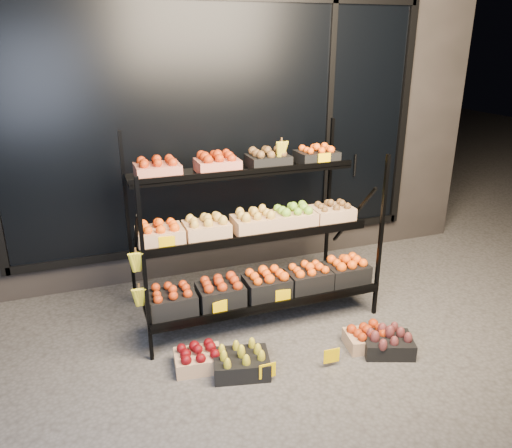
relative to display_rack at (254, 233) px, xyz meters
name	(u,v)px	position (x,y,z in m)	size (l,w,h in m)	color
ground	(279,346)	(0.01, -0.60, -0.79)	(24.00, 24.00, 0.00)	#514F4C
building	(196,98)	(0.01, 1.99, 0.96)	(6.00, 2.08, 3.50)	#2D2826
display_rack	(254,233)	(0.00, 0.00, 0.00)	(2.18, 1.02, 1.66)	black
tag_floor_a	(267,375)	(-0.26, -1.00, -0.73)	(0.13, 0.01, 0.12)	#FFC500
tag_floor_b	(331,360)	(0.28, -1.00, -0.73)	(0.13, 0.01, 0.12)	#FFC500
floor_crate_left	(198,358)	(-0.69, -0.65, -0.70)	(0.39, 0.30, 0.19)	tan
floor_crate_midleft	(241,361)	(-0.40, -0.82, -0.69)	(0.48, 0.40, 0.21)	black
floor_crate_midright	(368,337)	(0.69, -0.86, -0.70)	(0.39, 0.32, 0.19)	tan
floor_crate_right	(388,342)	(0.80, -0.98, -0.69)	(0.47, 0.41, 0.20)	black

